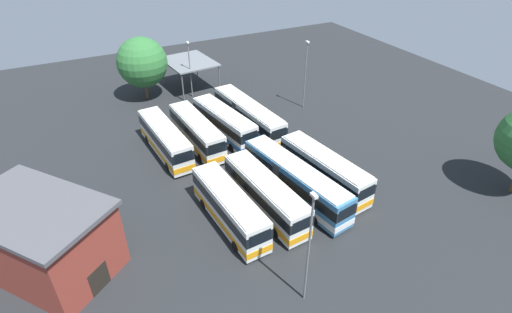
{
  "coord_description": "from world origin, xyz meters",
  "views": [
    {
      "loc": [
        32.9,
        -15.04,
        24.91
      ],
      "look_at": [
        0.91,
        1.42,
        1.6
      ],
      "focal_mm": 28.04,
      "sensor_mm": 36.0,
      "label": 1
    }
  ],
  "objects_px": {
    "bus_row0_slot3": "(248,115)",
    "bus_row1_slot3": "(324,169)",
    "maintenance_shelter": "(189,62)",
    "lamp_post_near_entrance": "(309,247)",
    "bus_row1_slot1": "(265,194)",
    "bus_row1_slot2": "(294,180)",
    "depot_building": "(42,238)",
    "lamp_post_mid_lot": "(305,73)",
    "bus_row0_slot1": "(197,132)",
    "bus_row0_slot2": "(224,123)",
    "bus_row1_slot0": "(230,207)",
    "lamp_post_far_corner": "(190,67)",
    "bus_row0_slot0": "(165,139)",
    "tree_north_edge": "(142,62)"
  },
  "relations": [
    {
      "from": "lamp_post_near_entrance",
      "to": "tree_north_edge",
      "type": "xyz_separation_m",
      "value": [
        -40.38,
        -1.28,
        0.14
      ]
    },
    {
      "from": "bus_row1_slot1",
      "to": "bus_row1_slot2",
      "type": "height_order",
      "value": "same"
    },
    {
      "from": "maintenance_shelter",
      "to": "bus_row0_slot1",
      "type": "bearing_deg",
      "value": -16.98
    },
    {
      "from": "bus_row0_slot3",
      "to": "lamp_post_mid_lot",
      "type": "bearing_deg",
      "value": 102.44
    },
    {
      "from": "bus_row0_slot3",
      "to": "maintenance_shelter",
      "type": "xyz_separation_m",
      "value": [
        -16.03,
        -2.0,
        2.15
      ]
    },
    {
      "from": "bus_row0_slot2",
      "to": "lamp_post_near_entrance",
      "type": "xyz_separation_m",
      "value": [
        24.6,
        -4.31,
        3.39
      ]
    },
    {
      "from": "bus_row0_slot2",
      "to": "bus_row1_slot0",
      "type": "distance_m",
      "value": 15.86
    },
    {
      "from": "lamp_post_mid_lot",
      "to": "bus_row0_slot1",
      "type": "bearing_deg",
      "value": -79.37
    },
    {
      "from": "bus_row0_slot3",
      "to": "lamp_post_near_entrance",
      "type": "bearing_deg",
      "value": -17.26
    },
    {
      "from": "maintenance_shelter",
      "to": "lamp_post_near_entrance",
      "type": "distance_m",
      "value": 41.57
    },
    {
      "from": "bus_row1_slot1",
      "to": "depot_building",
      "type": "bearing_deg",
      "value": -95.49
    },
    {
      "from": "bus_row1_slot2",
      "to": "bus_row1_slot3",
      "type": "height_order",
      "value": "same"
    },
    {
      "from": "depot_building",
      "to": "tree_north_edge",
      "type": "xyz_separation_m",
      "value": [
        -28.58,
        15.02,
        2.31
      ]
    },
    {
      "from": "lamp_post_far_corner",
      "to": "bus_row0_slot2",
      "type": "bearing_deg",
      "value": -2.2
    },
    {
      "from": "bus_row1_slot3",
      "to": "lamp_post_near_entrance",
      "type": "relative_size",
      "value": 1.17
    },
    {
      "from": "bus_row0_slot2",
      "to": "depot_building",
      "type": "relative_size",
      "value": 0.87
    },
    {
      "from": "lamp_post_far_corner",
      "to": "lamp_post_near_entrance",
      "type": "xyz_separation_m",
      "value": [
        37.86,
        -4.82,
        0.79
      ]
    },
    {
      "from": "bus_row0_slot1",
      "to": "lamp_post_mid_lot",
      "type": "distance_m",
      "value": 17.55
    },
    {
      "from": "bus_row1_slot1",
      "to": "depot_building",
      "type": "height_order",
      "value": "depot_building"
    },
    {
      "from": "bus_row0_slot1",
      "to": "maintenance_shelter",
      "type": "bearing_deg",
      "value": 163.02
    },
    {
      "from": "tree_north_edge",
      "to": "bus_row0_slot1",
      "type": "bearing_deg",
      "value": 6.54
    },
    {
      "from": "bus_row1_slot1",
      "to": "bus_row1_slot3",
      "type": "relative_size",
      "value": 1.0
    },
    {
      "from": "bus_row1_slot3",
      "to": "maintenance_shelter",
      "type": "height_order",
      "value": "maintenance_shelter"
    },
    {
      "from": "depot_building",
      "to": "bus_row1_slot0",
      "type": "bearing_deg",
      "value": 82.53
    },
    {
      "from": "bus_row0_slot2",
      "to": "lamp_post_mid_lot",
      "type": "relative_size",
      "value": 1.2
    },
    {
      "from": "bus_row0_slot0",
      "to": "maintenance_shelter",
      "type": "xyz_separation_m",
      "value": [
        -17.05,
        9.0,
        2.15
      ]
    },
    {
      "from": "bus_row0_slot1",
      "to": "bus_row1_slot3",
      "type": "distance_m",
      "value": 15.84
    },
    {
      "from": "bus_row0_slot1",
      "to": "lamp_post_near_entrance",
      "type": "height_order",
      "value": "lamp_post_near_entrance"
    },
    {
      "from": "bus_row0_slot3",
      "to": "maintenance_shelter",
      "type": "relative_size",
      "value": 1.54
    },
    {
      "from": "depot_building",
      "to": "lamp_post_mid_lot",
      "type": "distance_m",
      "value": 37.27
    },
    {
      "from": "bus_row1_slot2",
      "to": "lamp_post_mid_lot",
      "type": "height_order",
      "value": "lamp_post_mid_lot"
    },
    {
      "from": "bus_row1_slot1",
      "to": "lamp_post_far_corner",
      "type": "distance_m",
      "value": 28.08
    },
    {
      "from": "bus_row1_slot1",
      "to": "lamp_post_far_corner",
      "type": "height_order",
      "value": "lamp_post_far_corner"
    },
    {
      "from": "bus_row0_slot3",
      "to": "lamp_post_far_corner",
      "type": "distance_m",
      "value": 13.35
    },
    {
      "from": "bus_row0_slot3",
      "to": "bus_row1_slot3",
      "type": "bearing_deg",
      "value": 6.13
    },
    {
      "from": "lamp_post_near_entrance",
      "to": "lamp_post_mid_lot",
      "type": "bearing_deg",
      "value": 147.23
    },
    {
      "from": "bus_row0_slot2",
      "to": "lamp_post_mid_lot",
      "type": "height_order",
      "value": "lamp_post_mid_lot"
    },
    {
      "from": "bus_row0_slot1",
      "to": "tree_north_edge",
      "type": "distance_m",
      "value": 16.78
    },
    {
      "from": "bus_row0_slot1",
      "to": "bus_row1_slot3",
      "type": "bearing_deg",
      "value": 33.5
    },
    {
      "from": "bus_row0_slot0",
      "to": "lamp_post_near_entrance",
      "type": "relative_size",
      "value": 1.14
    },
    {
      "from": "bus_row0_slot2",
      "to": "bus_row1_slot1",
      "type": "distance_m",
      "value": 14.74
    },
    {
      "from": "depot_building",
      "to": "lamp_post_near_entrance",
      "type": "height_order",
      "value": "lamp_post_near_entrance"
    },
    {
      "from": "tree_north_edge",
      "to": "bus_row1_slot0",
      "type": "bearing_deg",
      "value": -0.51
    },
    {
      "from": "bus_row0_slot1",
      "to": "bus_row1_slot1",
      "type": "xyz_separation_m",
      "value": [
        14.05,
        1.54,
        0.0
      ]
    },
    {
      "from": "depot_building",
      "to": "bus_row1_slot1",
      "type": "bearing_deg",
      "value": 84.51
    },
    {
      "from": "lamp_post_near_entrance",
      "to": "bus_row1_slot0",
      "type": "bearing_deg",
      "value": -171.07
    },
    {
      "from": "bus_row1_slot0",
      "to": "bus_row1_slot2",
      "type": "relative_size",
      "value": 0.77
    },
    {
      "from": "bus_row1_slot1",
      "to": "lamp_post_mid_lot",
      "type": "relative_size",
      "value": 1.21
    },
    {
      "from": "bus_row0_slot3",
      "to": "bus_row1_slot1",
      "type": "bearing_deg",
      "value": -20.6
    },
    {
      "from": "bus_row1_slot1",
      "to": "bus_row1_slot2",
      "type": "relative_size",
      "value": 0.83
    }
  ]
}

